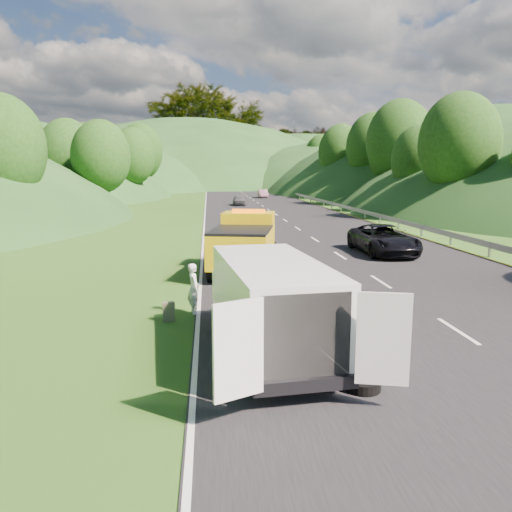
{
  "coord_description": "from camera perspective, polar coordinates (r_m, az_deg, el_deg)",
  "views": [
    {
      "loc": [
        -3.56,
        -14.17,
        4.23
      ],
      "look_at": [
        -1.93,
        2.84,
        1.3
      ],
      "focal_mm": 35.0,
      "sensor_mm": 36.0,
      "label": 1
    }
  ],
  "objects": [
    {
      "name": "ground",
      "position": [
        15.21,
        8.34,
        -6.52
      ],
      "size": [
        320.0,
        320.0,
        0.0
      ],
      "primitive_type": "plane",
      "color": "#38661E",
      "rests_on": "ground"
    },
    {
      "name": "passing_suv",
      "position": [
        26.49,
        14.29,
        0.24
      ],
      "size": [
        2.59,
        5.36,
        1.47
      ],
      "primitive_type": "imported",
      "rotation": [
        0.0,
        0.0,
        0.03
      ],
      "color": "black",
      "rests_on": "ground"
    },
    {
      "name": "spare_tire",
      "position": [
        10.29,
        12.03,
        -14.76
      ],
      "size": [
        0.72,
        0.72,
        0.2
      ],
      "primitive_type": "cylinder",
      "color": "black",
      "rests_on": "ground"
    },
    {
      "name": "woman",
      "position": [
        15.15,
        -7.07,
        -6.56
      ],
      "size": [
        0.52,
        0.63,
        1.51
      ],
      "primitive_type": "imported",
      "rotation": [
        0.0,
        0.0,
        1.81
      ],
      "color": "silver",
      "rests_on": "ground"
    },
    {
      "name": "worker",
      "position": [
        10.15,
        9.14,
        -15.01
      ],
      "size": [
        1.35,
        1.09,
        1.82
      ],
      "primitive_type": "imported",
      "rotation": [
        0.0,
        0.0,
        0.42
      ],
      "color": "black",
      "rests_on": "ground"
    },
    {
      "name": "hills_backdrop",
      "position": [
        149.27,
        -1.61,
        8.1
      ],
      "size": [
        201.0,
        288.6,
        44.0
      ],
      "primitive_type": null,
      "color": "#2D5B23",
      "rests_on": "ground"
    },
    {
      "name": "guardrail",
      "position": [
        68.22,
        6.3,
        6.12
      ],
      "size": [
        0.06,
        140.0,
        1.52
      ],
      "primitive_type": "cube",
      "color": "gray",
      "rests_on": "ground"
    },
    {
      "name": "dist_car_b",
      "position": [
        78.94,
        0.79,
        6.66
      ],
      "size": [
        1.38,
        3.96,
        1.3
      ],
      "primitive_type": "imported",
      "color": "#7C5262",
      "rests_on": "ground"
    },
    {
      "name": "suitcase",
      "position": [
        14.47,
        -9.92,
        -6.27
      ],
      "size": [
        0.35,
        0.21,
        0.55
      ],
      "primitive_type": "cube",
      "rotation": [
        0.0,
        0.0,
        0.07
      ],
      "color": "#52543F",
      "rests_on": "ground"
    },
    {
      "name": "road_surface",
      "position": [
        54.73,
        1.44,
        5.3
      ],
      "size": [
        14.0,
        200.0,
        0.02
      ],
      "primitive_type": "cube",
      "color": "black",
      "rests_on": "ground"
    },
    {
      "name": "tow_truck",
      "position": [
        20.88,
        -1.23,
        1.54
      ],
      "size": [
        3.35,
        6.3,
        2.57
      ],
      "rotation": [
        0.0,
        0.0,
        -0.21
      ],
      "color": "black",
      "rests_on": "ground"
    },
    {
      "name": "tree_line_left",
      "position": [
        75.88,
        -17.3,
        6.1
      ],
      "size": [
        14.0,
        140.0,
        14.0
      ],
      "primitive_type": null,
      "color": "#2B5819",
      "rests_on": "ground"
    },
    {
      "name": "white_van",
      "position": [
        11.5,
        1.65,
        -5.21
      ],
      "size": [
        3.44,
        6.55,
        2.24
      ],
      "rotation": [
        0.0,
        0.0,
        0.11
      ],
      "color": "black",
      "rests_on": "ground"
    },
    {
      "name": "dist_car_a",
      "position": [
        61.67,
        -1.91,
        5.79
      ],
      "size": [
        1.54,
        3.83,
        1.31
      ],
      "primitive_type": "imported",
      "color": "#47484B",
      "rests_on": "ground"
    },
    {
      "name": "tree_line_right",
      "position": [
        78.89,
        14.31,
        6.36
      ],
      "size": [
        14.0,
        140.0,
        14.0
      ],
      "primitive_type": null,
      "color": "#2B5819",
      "rests_on": "ground"
    },
    {
      "name": "child",
      "position": [
        14.4,
        1.35,
        -7.35
      ],
      "size": [
        0.67,
        0.62,
        1.11
      ],
      "primitive_type": "imported",
      "rotation": [
        0.0,
        0.0,
        -0.49
      ],
      "color": "tan",
      "rests_on": "ground"
    }
  ]
}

